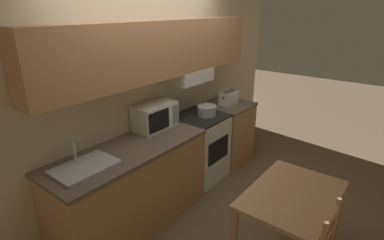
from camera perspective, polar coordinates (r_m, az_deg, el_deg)
name	(u,v)px	position (r m, az deg, el deg)	size (l,w,h in m)	color
ground_plane	(156,185)	(4.14, -6.88, -12.16)	(16.00, 16.00, 0.00)	brown
wall_back	(155,74)	(3.52, -7.04, 8.76)	(5.47, 0.38, 2.55)	beige
lower_counter_main	(132,186)	(3.32, -11.34, -12.31)	(1.75, 0.67, 0.90)	tan
lower_counter_right_stub	(226,132)	(4.60, 6.44, -2.29)	(0.67, 0.67, 0.90)	tan
stove_range	(199,147)	(4.10, 1.33, -5.15)	(0.65, 0.63, 0.90)	white
cooking_pot	(207,110)	(3.91, 2.82, 1.87)	(0.34, 0.26, 0.14)	#B7BABF
microwave	(155,116)	(3.50, -7.03, 0.74)	(0.51, 0.29, 0.30)	white
toaster	(229,98)	(4.41, 7.04, 4.26)	(0.30, 0.17, 0.19)	white
sink_basin	(85,166)	(2.84, -19.72, -8.31)	(0.54, 0.37, 0.28)	#B7BABF
dining_table	(291,204)	(2.88, 18.41, -14.89)	(0.99, 0.69, 0.73)	tan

